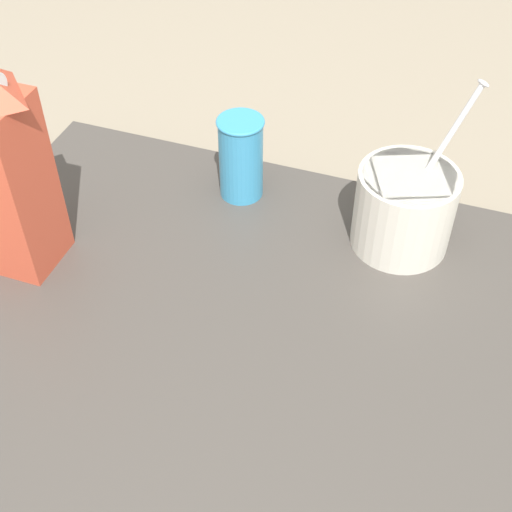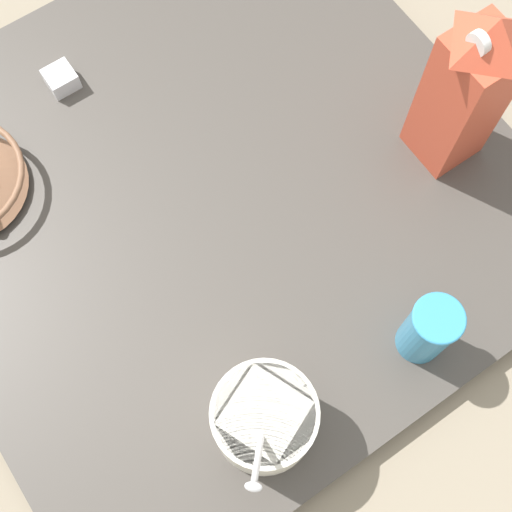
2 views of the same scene
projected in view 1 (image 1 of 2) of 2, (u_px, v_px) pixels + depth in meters
The scene contains 5 objects.
ground_plane at pixel (222, 419), 0.85m from camera, with size 6.00×6.00×0.00m, color gray.
countertop at pixel (221, 412), 0.84m from camera, with size 0.92×0.92×0.03m.
milk_carton at pixel (2, 169), 0.90m from camera, with size 0.09×0.09×0.31m.
yogurt_tub at pixel (405, 206), 0.98m from camera, with size 0.15×0.14×0.24m.
drinking_cup at pixel (241, 156), 1.06m from camera, with size 0.07×0.07×0.13m.
Camera 1 is at (-0.43, -0.20, 0.73)m, focal length 50.00 mm.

